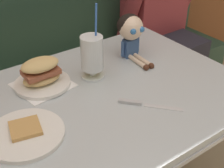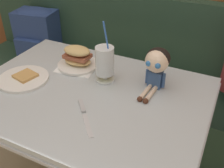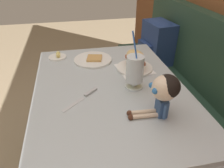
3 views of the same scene
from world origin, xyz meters
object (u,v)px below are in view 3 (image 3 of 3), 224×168
at_px(butter_knife, 85,95).
at_px(backpack, 157,41).
at_px(seated_doll, 163,90).
at_px(butter_saucer, 57,57).
at_px(sandwich_plate, 134,62).
at_px(milkshake_glass, 134,71).
at_px(toast_plate, 93,60).

height_order(butter_knife, backpack, backpack).
bearing_deg(backpack, seated_doll, -21.47).
xyz_separation_m(butter_knife, seated_doll, (0.21, 0.31, 0.12)).
bearing_deg(butter_knife, butter_saucer, -163.40).
relative_size(sandwich_plate, seated_doll, 1.02).
height_order(sandwich_plate, butter_saucer, sandwich_plate).
relative_size(sandwich_plate, backpack, 0.56).
bearing_deg(seated_doll, butter_saucer, -146.65).
bearing_deg(butter_knife, milkshake_glass, 96.98).
distance_m(milkshake_glass, sandwich_plate, 0.21).
bearing_deg(backpack, toast_plate, -54.34).
bearing_deg(backpack, butter_knife, -40.38).
distance_m(milkshake_glass, butter_knife, 0.28).
bearing_deg(toast_plate, butter_knife, -12.09).
relative_size(toast_plate, milkshake_glass, 0.79).
xyz_separation_m(milkshake_glass, butter_saucer, (-0.46, -0.41, -0.09)).
bearing_deg(seated_doll, toast_plate, -159.34).
height_order(toast_plate, sandwich_plate, sandwich_plate).
distance_m(sandwich_plate, backpack, 0.77).
bearing_deg(toast_plate, backpack, 125.66).
height_order(milkshake_glass, sandwich_plate, milkshake_glass).
bearing_deg(backpack, milkshake_glass, -29.75).
xyz_separation_m(milkshake_glass, sandwich_plate, (-0.20, 0.06, -0.05)).
xyz_separation_m(butter_saucer, butter_knife, (0.49, 0.15, -0.00)).
xyz_separation_m(butter_knife, backpack, (-0.87, 0.74, -0.09)).
distance_m(toast_plate, seated_doll, 0.66).
height_order(butter_knife, seated_doll, seated_doll).
distance_m(milkshake_glass, butter_saucer, 0.62).
height_order(toast_plate, milkshake_glass, milkshake_glass).
bearing_deg(seated_doll, sandwich_plate, 179.00).
bearing_deg(butter_knife, backpack, 139.62).
bearing_deg(butter_saucer, butter_knife, 16.60).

